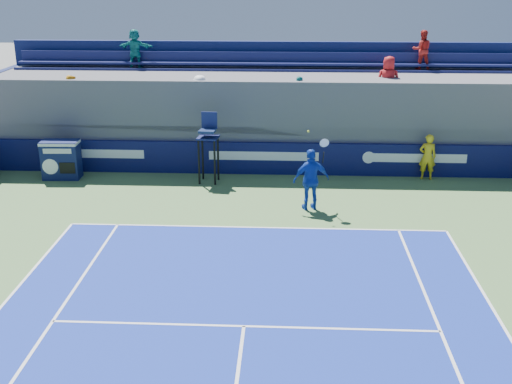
{
  "coord_description": "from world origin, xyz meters",
  "views": [
    {
      "loc": [
        0.85,
        -5.43,
        7.17
      ],
      "look_at": [
        0.0,
        11.5,
        1.25
      ],
      "focal_mm": 45.0,
      "sensor_mm": 36.0,
      "label": 1
    }
  ],
  "objects_px": {
    "ball_person": "(428,157)",
    "tennis_player": "(311,180)",
    "match_clock": "(61,159)",
    "umpire_chair": "(208,140)"
  },
  "relations": [
    {
      "from": "ball_person",
      "to": "tennis_player",
      "type": "relative_size",
      "value": 0.64
    },
    {
      "from": "match_clock",
      "to": "ball_person",
      "type": "bearing_deg",
      "value": 2.49
    },
    {
      "from": "ball_person",
      "to": "match_clock",
      "type": "relative_size",
      "value": 1.18
    },
    {
      "from": "ball_person",
      "to": "tennis_player",
      "type": "distance_m",
      "value": 5.36
    },
    {
      "from": "umpire_chair",
      "to": "tennis_player",
      "type": "distance_m",
      "value": 4.38
    },
    {
      "from": "ball_person",
      "to": "umpire_chair",
      "type": "distance_m",
      "value": 7.8
    },
    {
      "from": "ball_person",
      "to": "tennis_player",
      "type": "xyz_separation_m",
      "value": [
        -4.24,
        -3.28,
        0.15
      ]
    },
    {
      "from": "umpire_chair",
      "to": "tennis_player",
      "type": "relative_size",
      "value": 0.96
    },
    {
      "from": "tennis_player",
      "to": "match_clock",
      "type": "bearing_deg",
      "value": 162.94
    },
    {
      "from": "ball_person",
      "to": "umpire_chair",
      "type": "relative_size",
      "value": 0.67
    }
  ]
}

